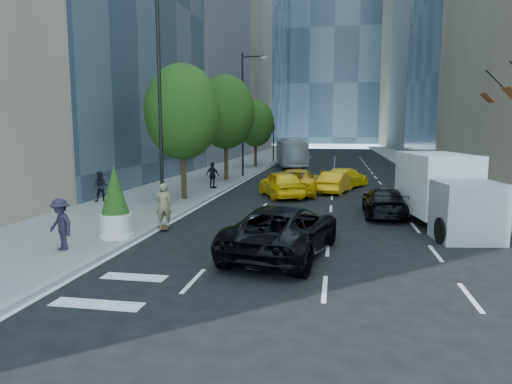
% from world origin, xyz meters
% --- Properties ---
extents(ground, '(160.00, 160.00, 0.00)m').
position_xyz_m(ground, '(0.00, 0.00, 0.00)').
color(ground, black).
rests_on(ground, ground).
extents(sidewalk_left, '(6.00, 120.00, 0.15)m').
position_xyz_m(sidewalk_left, '(-9.00, 30.00, 0.07)').
color(sidewalk_left, slate).
rests_on(sidewalk_left, ground).
extents(sidewalk_right, '(4.00, 120.00, 0.15)m').
position_xyz_m(sidewalk_right, '(10.00, 30.00, 0.07)').
color(sidewalk_right, slate).
rests_on(sidewalk_right, ground).
extents(tower_left_end, '(20.00, 28.00, 60.00)m').
position_xyz_m(tower_left_end, '(-22.00, 92.00, 30.00)').
color(tower_left_end, '#32404D').
rests_on(tower_left_end, ground).
extents(tower_right_far, '(20.00, 24.00, 50.00)m').
position_xyz_m(tower_right_far, '(22.00, 98.00, 25.00)').
color(tower_right_far, '#7D6C57').
rests_on(tower_right_far, ground).
extents(lamp_near, '(2.13, 0.22, 10.00)m').
position_xyz_m(lamp_near, '(-6.32, 4.00, 5.81)').
color(lamp_near, black).
rests_on(lamp_near, sidewalk_left).
extents(lamp_far, '(2.13, 0.22, 10.00)m').
position_xyz_m(lamp_far, '(-6.32, 22.00, 5.81)').
color(lamp_far, black).
rests_on(lamp_far, sidewalk_left).
extents(tree_near, '(4.20, 4.20, 7.46)m').
position_xyz_m(tree_near, '(-7.20, 9.00, 4.97)').
color(tree_near, black).
rests_on(tree_near, sidewalk_left).
extents(tree_mid, '(4.50, 4.50, 7.99)m').
position_xyz_m(tree_mid, '(-7.20, 19.00, 5.32)').
color(tree_mid, black).
rests_on(tree_mid, sidewalk_left).
extents(tree_far, '(3.90, 3.90, 6.92)m').
position_xyz_m(tree_far, '(-7.20, 32.00, 4.62)').
color(tree_far, black).
rests_on(tree_far, sidewalk_left).
extents(traffic_signal, '(2.48, 0.53, 5.20)m').
position_xyz_m(traffic_signal, '(-6.40, 40.00, 4.23)').
color(traffic_signal, black).
rests_on(traffic_signal, sidewalk_left).
extents(skateboarder, '(0.76, 0.65, 1.77)m').
position_xyz_m(skateboarder, '(-5.60, 1.82, 0.89)').
color(skateboarder, '#877D54').
rests_on(skateboarder, ground).
extents(black_sedan_lincoln, '(3.68, 6.26, 1.63)m').
position_xyz_m(black_sedan_lincoln, '(-0.42, -1.00, 0.82)').
color(black_sedan_lincoln, black).
rests_on(black_sedan_lincoln, ground).
extents(black_sedan_mercedes, '(1.93, 4.65, 1.34)m').
position_xyz_m(black_sedan_mercedes, '(3.46, 6.44, 0.67)').
color(black_sedan_mercedes, black).
rests_on(black_sedan_mercedes, ground).
extents(taxi_a, '(3.56, 5.05, 1.60)m').
position_xyz_m(taxi_a, '(-2.00, 11.50, 0.80)').
color(taxi_a, yellow).
rests_on(taxi_a, ground).
extents(taxi_b, '(2.37, 4.31, 1.35)m').
position_xyz_m(taxi_b, '(1.20, 14.00, 0.67)').
color(taxi_b, '#EFA80C').
rests_on(taxi_b, ground).
extents(taxi_c, '(2.79, 5.76, 1.58)m').
position_xyz_m(taxi_c, '(-1.15, 13.00, 0.79)').
color(taxi_c, '#E9AE0C').
rests_on(taxi_c, ground).
extents(taxi_d, '(3.67, 5.14, 1.38)m').
position_xyz_m(taxi_d, '(1.87, 16.70, 0.69)').
color(taxi_d, yellow).
rests_on(taxi_d, ground).
extents(city_bus, '(4.53, 11.13, 3.02)m').
position_xyz_m(city_bus, '(-3.65, 34.03, 1.51)').
color(city_bus, '#B4B6BA').
rests_on(city_bus, ground).
extents(box_truck, '(3.22, 6.57, 3.01)m').
position_xyz_m(box_truck, '(5.58, 4.28, 1.53)').
color(box_truck, silver).
rests_on(box_truck, ground).
extents(pedestrian_a, '(0.92, 0.78, 1.65)m').
position_xyz_m(pedestrian_a, '(-11.20, 7.08, 0.97)').
color(pedestrian_a, black).
rests_on(pedestrian_a, sidewalk_left).
extents(pedestrian_b, '(1.10, 0.77, 1.74)m').
position_xyz_m(pedestrian_b, '(-6.80, 13.63, 1.02)').
color(pedestrian_b, black).
rests_on(pedestrian_b, sidewalk_left).
extents(pedestrian_c, '(1.26, 1.06, 1.69)m').
position_xyz_m(pedestrian_c, '(-7.51, -2.25, 1.00)').
color(pedestrian_c, '#251F2F').
rests_on(pedestrian_c, sidewalk_left).
extents(planter_shrub, '(1.09, 1.09, 2.62)m').
position_xyz_m(planter_shrub, '(-6.60, -0.28, 1.40)').
color(planter_shrub, '#EEDEC5').
rests_on(planter_shrub, sidewalk_left).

